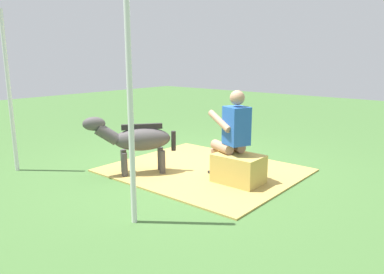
% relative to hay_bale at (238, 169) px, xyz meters
% --- Properties ---
extents(ground_plane, '(24.00, 24.00, 0.00)m').
position_rel_hay_bale_xyz_m(ground_plane, '(0.96, -0.07, -0.21)').
color(ground_plane, '#426B33').
extents(hay_patch, '(2.73, 2.33, 0.02)m').
position_rel_hay_bale_xyz_m(hay_patch, '(0.73, -0.15, -0.20)').
color(hay_patch, tan).
rests_on(hay_patch, ground).
extents(hay_bale, '(0.65, 0.46, 0.42)m').
position_rel_hay_bale_xyz_m(hay_bale, '(0.00, 0.00, 0.00)').
color(hay_bale, tan).
rests_on(hay_bale, ground).
extents(person_seated, '(0.72, 0.57, 1.30)m').
position_rel_hay_bale_xyz_m(person_seated, '(0.15, -0.04, 0.50)').
color(person_seated, tan).
rests_on(person_seated, ground).
extents(pony_standing, '(0.95, 1.15, 0.90)m').
position_rel_hay_bale_xyz_m(pony_standing, '(1.39, 0.62, 0.33)').
color(pony_standing, '#4C4747').
rests_on(pony_standing, ground).
extents(tent_pole_left, '(0.06, 0.06, 2.41)m').
position_rel_hay_bale_xyz_m(tent_pole_left, '(0.19, 1.73, 0.99)').
color(tent_pole_left, silver).
rests_on(tent_pole_left, ground).
extents(tent_pole_right, '(0.06, 0.06, 2.41)m').
position_rel_hay_bale_xyz_m(tent_pole_right, '(3.00, 1.68, 0.99)').
color(tent_pole_right, silver).
rests_on(tent_pole_right, ground).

